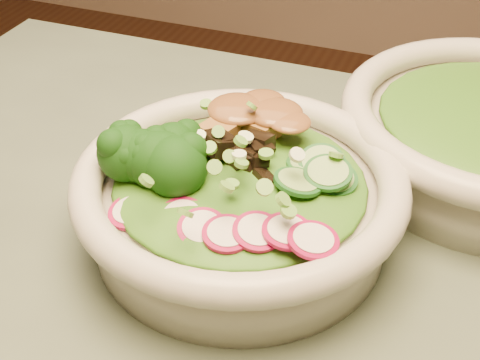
% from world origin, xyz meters
% --- Properties ---
extents(salad_bowl, '(0.25, 0.25, 0.07)m').
position_xyz_m(salad_bowl, '(-0.20, 0.11, 0.79)').
color(salad_bowl, beige).
rests_on(salad_bowl, dining_table).
extents(lettuce_bed, '(0.19, 0.19, 0.02)m').
position_xyz_m(lettuce_bed, '(-0.20, 0.11, 0.81)').
color(lettuce_bed, '#296214').
rests_on(lettuce_bed, salad_bowl).
extents(broccoli_florets, '(0.08, 0.08, 0.04)m').
position_xyz_m(broccoli_florets, '(-0.25, 0.09, 0.82)').
color(broccoli_florets, black).
rests_on(broccoli_florets, salad_bowl).
extents(radish_slices, '(0.11, 0.05, 0.02)m').
position_xyz_m(radish_slices, '(-0.18, 0.05, 0.81)').
color(radish_slices, maroon).
rests_on(radish_slices, salad_bowl).
extents(cucumber_slices, '(0.07, 0.07, 0.03)m').
position_xyz_m(cucumber_slices, '(-0.14, 0.12, 0.82)').
color(cucumber_slices, '#88BF6A').
rests_on(cucumber_slices, salad_bowl).
extents(mushroom_heap, '(0.07, 0.07, 0.04)m').
position_xyz_m(mushroom_heap, '(-0.20, 0.12, 0.82)').
color(mushroom_heap, black).
rests_on(mushroom_heap, salad_bowl).
extents(tofu_cubes, '(0.09, 0.07, 0.03)m').
position_xyz_m(tofu_cubes, '(-0.21, 0.16, 0.82)').
color(tofu_cubes, olive).
rests_on(tofu_cubes, salad_bowl).
extents(peanut_sauce, '(0.06, 0.05, 0.01)m').
position_xyz_m(peanut_sauce, '(-0.21, 0.16, 0.83)').
color(peanut_sauce, brown).
rests_on(peanut_sauce, tofu_cubes).
extents(scallion_garnish, '(0.18, 0.18, 0.02)m').
position_xyz_m(scallion_garnish, '(-0.20, 0.11, 0.83)').
color(scallion_garnish, '#64A43A').
rests_on(scallion_garnish, salad_bowl).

